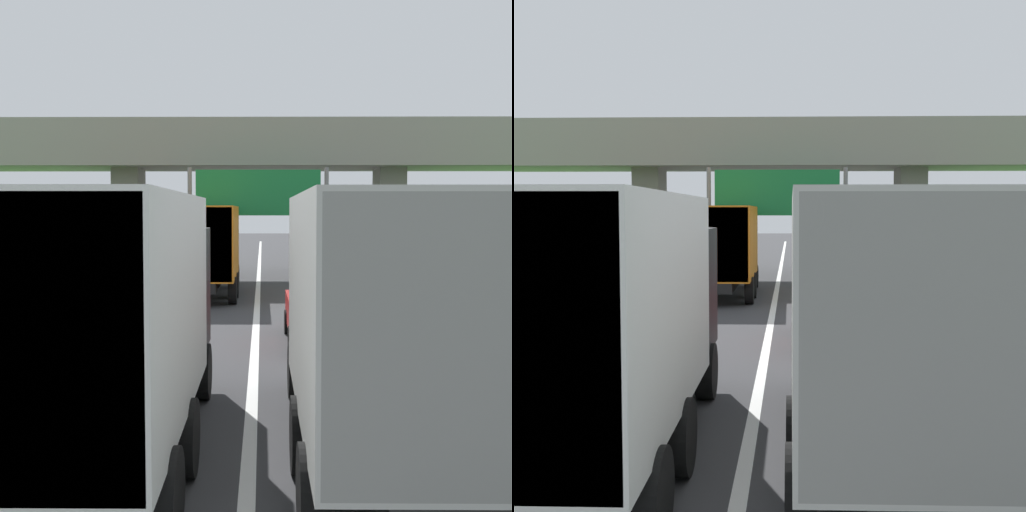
# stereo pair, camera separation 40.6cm
# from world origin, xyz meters

# --- Properties ---
(lane_centre_stripe) EXTENTS (0.20, 92.41, 0.01)m
(lane_centre_stripe) POSITION_xyz_m (0.00, 26.21, 0.00)
(lane_centre_stripe) COLOR white
(lane_centre_stripe) RESTS_ON ground
(overpass_bridge) EXTENTS (40.00, 4.80, 7.58)m
(overpass_bridge) POSITION_xyz_m (0.00, 32.76, 5.69)
(overpass_bridge) COLOR gray
(overpass_bridge) RESTS_ON ground
(overhead_highway_sign) EXTENTS (5.88, 0.18, 5.08)m
(overhead_highway_sign) POSITION_xyz_m (0.00, 27.37, 3.72)
(overhead_highway_sign) COLOR slate
(overhead_highway_sign) RESTS_ON ground
(speed_limit_sign) EXTENTS (0.60, 0.08, 2.23)m
(speed_limit_sign) POSITION_xyz_m (-7.40, 19.13, 1.48)
(speed_limit_sign) COLOR slate
(speed_limit_sign) RESTS_ON ground
(truck_black) EXTENTS (2.44, 7.30, 3.44)m
(truck_black) POSITION_xyz_m (-1.85, 7.99, 1.93)
(truck_black) COLOR black
(truck_black) RESTS_ON ground
(truck_white) EXTENTS (2.44, 7.30, 3.44)m
(truck_white) POSITION_xyz_m (5.08, 43.09, 1.93)
(truck_white) COLOR black
(truck_white) RESTS_ON ground
(truck_silver) EXTENTS (2.44, 7.30, 3.44)m
(truck_silver) POSITION_xyz_m (1.75, 8.11, 1.93)
(truck_silver) COLOR black
(truck_silver) RESTS_ON ground
(truck_orange) EXTENTS (2.44, 7.30, 3.44)m
(truck_orange) POSITION_xyz_m (-1.93, 24.95, 1.93)
(truck_orange) COLOR black
(truck_orange) RESTS_ON ground
(car_red) EXTENTS (1.86, 4.10, 1.72)m
(car_red) POSITION_xyz_m (1.69, 15.69, 0.86)
(car_red) COLOR red
(car_red) RESTS_ON ground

